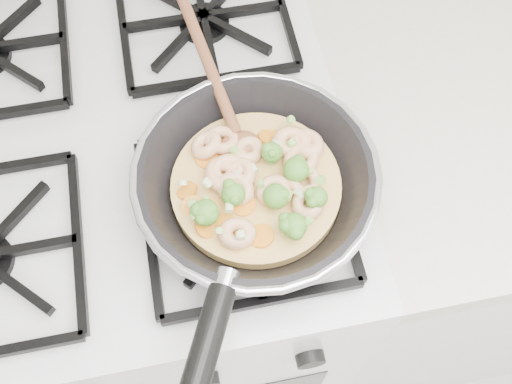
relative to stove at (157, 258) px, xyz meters
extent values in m
cube|color=white|center=(0.00, 0.00, -0.01)|extent=(0.60, 0.60, 0.90)
cube|color=black|center=(0.00, 0.00, 0.45)|extent=(0.56, 0.56, 0.02)
torus|color=silver|center=(0.17, -0.14, 0.51)|extent=(0.28, 0.28, 0.01)
cylinder|color=black|center=(0.07, -0.33, 0.51)|extent=(0.10, 0.16, 0.03)
cylinder|color=#E8BA65|center=(0.17, -0.14, 0.48)|extent=(0.19, 0.19, 0.02)
ellipsoid|color=brown|center=(0.16, -0.09, 0.50)|extent=(0.04, 0.05, 0.01)
cylinder|color=brown|center=(0.13, 0.06, 0.53)|extent=(0.06, 0.27, 0.06)
torus|color=#E4B487|center=(0.22, -0.12, 0.50)|extent=(0.06, 0.06, 0.02)
torus|color=#E4B487|center=(0.22, -0.15, 0.50)|extent=(0.05, 0.05, 0.02)
torus|color=#E4B487|center=(0.18, -0.15, 0.50)|extent=(0.05, 0.05, 0.02)
torus|color=#E4B487|center=(0.22, -0.18, 0.50)|extent=(0.06, 0.06, 0.03)
torus|color=#E4B487|center=(0.12, -0.08, 0.50)|extent=(0.06, 0.06, 0.03)
torus|color=#E4B487|center=(0.17, -0.10, 0.50)|extent=(0.06, 0.06, 0.02)
torus|color=#E4B487|center=(0.13, -0.12, 0.50)|extent=(0.05, 0.05, 0.02)
torus|color=#E4B487|center=(0.14, -0.12, 0.50)|extent=(0.06, 0.06, 0.02)
torus|color=#E4B487|center=(0.13, -0.20, 0.50)|extent=(0.05, 0.05, 0.02)
torus|color=#E4B487|center=(0.23, -0.10, 0.50)|extent=(0.06, 0.06, 0.02)
torus|color=#E4B487|center=(0.14, -0.14, 0.50)|extent=(0.06, 0.06, 0.02)
torus|color=#E4B487|center=(0.15, -0.13, 0.50)|extent=(0.05, 0.05, 0.03)
torus|color=#E4B487|center=(0.14, -0.08, 0.50)|extent=(0.06, 0.06, 0.02)
torus|color=#E4B487|center=(0.22, -0.10, 0.50)|extent=(0.06, 0.06, 0.02)
ellipsoid|color=#5A9B33|center=(0.14, -0.15, 0.51)|extent=(0.03, 0.03, 0.03)
ellipsoid|color=#5A9B33|center=(0.19, -0.20, 0.51)|extent=(0.04, 0.04, 0.03)
ellipsoid|color=#5A9B33|center=(0.22, -0.18, 0.51)|extent=(0.03, 0.03, 0.02)
ellipsoid|color=#5A9B33|center=(0.11, -0.17, 0.51)|extent=(0.04, 0.04, 0.03)
ellipsoid|color=#5A9B33|center=(0.21, -0.14, 0.51)|extent=(0.04, 0.04, 0.03)
ellipsoid|color=#5A9B33|center=(0.19, -0.11, 0.51)|extent=(0.03, 0.03, 0.02)
ellipsoid|color=#5A9B33|center=(0.18, -0.17, 0.51)|extent=(0.04, 0.04, 0.03)
cylinder|color=orange|center=(0.09, -0.13, 0.49)|extent=(0.03, 0.03, 0.01)
cylinder|color=orange|center=(0.18, -0.09, 0.49)|extent=(0.03, 0.03, 0.00)
cylinder|color=orange|center=(0.13, -0.18, 0.49)|extent=(0.03, 0.03, 0.01)
cylinder|color=orange|center=(0.20, -0.09, 0.49)|extent=(0.04, 0.04, 0.01)
cylinder|color=orange|center=(0.19, -0.08, 0.49)|extent=(0.03, 0.03, 0.01)
cylinder|color=orange|center=(0.15, -0.16, 0.49)|extent=(0.04, 0.04, 0.01)
cylinder|color=orange|center=(0.11, -0.16, 0.49)|extent=(0.04, 0.04, 0.01)
cylinder|color=orange|center=(0.14, -0.14, 0.49)|extent=(0.03, 0.03, 0.00)
cylinder|color=orange|center=(0.22, -0.10, 0.49)|extent=(0.03, 0.03, 0.01)
cylinder|color=orange|center=(0.14, -0.19, 0.49)|extent=(0.03, 0.03, 0.00)
cylinder|color=orange|center=(0.09, -0.15, 0.49)|extent=(0.04, 0.04, 0.01)
cylinder|color=orange|center=(0.10, -0.18, 0.49)|extent=(0.04, 0.04, 0.01)
cylinder|color=orange|center=(0.16, -0.20, 0.49)|extent=(0.04, 0.04, 0.01)
cylinder|color=orange|center=(0.12, -0.09, 0.49)|extent=(0.03, 0.03, 0.01)
cylinder|color=orange|center=(0.22, -0.10, 0.49)|extent=(0.04, 0.04, 0.01)
cylinder|color=orange|center=(0.12, -0.08, 0.49)|extent=(0.03, 0.03, 0.01)
cylinder|color=#83C14D|center=(0.09, -0.15, 0.51)|extent=(0.01, 0.01, 0.01)
cylinder|color=beige|center=(0.15, -0.13, 0.51)|extent=(0.01, 0.01, 0.01)
cylinder|color=#83C14D|center=(0.21, -0.20, 0.51)|extent=(0.01, 0.01, 0.01)
cylinder|color=#83C14D|center=(0.17, -0.15, 0.51)|extent=(0.01, 0.01, 0.01)
cylinder|color=#83C14D|center=(0.12, -0.19, 0.51)|extent=(0.01, 0.01, 0.01)
cylinder|color=#83C14D|center=(0.21, -0.10, 0.51)|extent=(0.01, 0.01, 0.01)
cylinder|color=#83C14D|center=(0.14, -0.14, 0.51)|extent=(0.01, 0.01, 0.01)
cylinder|color=beige|center=(0.21, -0.17, 0.51)|extent=(0.01, 0.01, 0.01)
cylinder|color=beige|center=(0.11, -0.14, 0.51)|extent=(0.01, 0.01, 0.01)
cylinder|color=beige|center=(0.20, -0.10, 0.51)|extent=(0.01, 0.01, 0.01)
cylinder|color=beige|center=(0.09, -0.13, 0.51)|extent=(0.01, 0.01, 0.01)
cylinder|color=beige|center=(0.14, -0.20, 0.51)|extent=(0.01, 0.01, 0.01)
cylinder|color=#83C14D|center=(0.23, -0.14, 0.51)|extent=(0.01, 0.01, 0.01)
cylinder|color=#83C14D|center=(0.20, -0.17, 0.51)|extent=(0.01, 0.01, 0.01)
cylinder|color=beige|center=(0.17, -0.13, 0.51)|extent=(0.01, 0.01, 0.01)
cylinder|color=#83C14D|center=(0.15, -0.10, 0.51)|extent=(0.01, 0.01, 0.01)
cylinder|color=#83C14D|center=(0.23, -0.15, 0.51)|extent=(0.01, 0.01, 0.01)
cylinder|color=beige|center=(0.15, -0.20, 0.50)|extent=(0.01, 0.01, 0.01)
cylinder|color=#83C14D|center=(0.09, -0.17, 0.51)|extent=(0.01, 0.01, 0.01)
cylinder|color=#83C14D|center=(0.22, -0.08, 0.51)|extent=(0.01, 0.01, 0.01)
cylinder|color=beige|center=(0.13, -0.17, 0.51)|extent=(0.01, 0.01, 0.01)
cylinder|color=#83C14D|center=(0.11, -0.16, 0.51)|extent=(0.01, 0.01, 0.01)
camera|label=1|loc=(0.11, -0.45, 1.08)|focal=42.26mm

